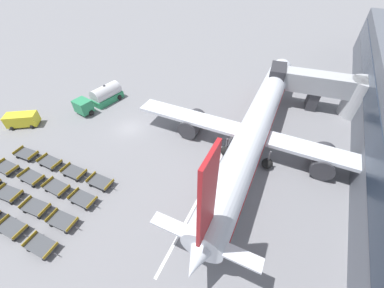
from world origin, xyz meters
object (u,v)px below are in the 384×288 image
Objects in this scene: baggage_dolly_row_mid_b_col_a at (7,168)px; baggage_dolly_row_far_col_b at (50,162)px; service_van at (22,119)px; baggage_dolly_row_far_col_a at (27,154)px; airplane at (255,127)px; baggage_dolly_row_mid_a_col_d at (63,221)px; baggage_dolly_row_near_col_c at (12,228)px; baggage_dolly_row_far_col_c at (74,172)px; baggage_dolly_row_far_col_d at (101,182)px; fuel_tanker_primary at (102,97)px; baggage_dolly_row_near_col_d at (41,246)px; baggage_dolly_row_mid_b_col_d at (83,199)px; baggage_dolly_row_mid_b_col_c at (57,187)px; baggage_dolly_row_mid_a_col_b at (9,194)px; baggage_dolly_row_mid_b_col_b at (32,177)px; baggage_dolly_row_mid_a_col_c at (36,207)px.

baggage_dolly_row_far_col_b is (3.99, 3.14, 0.00)m from baggage_dolly_row_mid_b_col_a.
service_van is 8.00m from baggage_dolly_row_far_col_a.
airplane is 11.35× the size of baggage_dolly_row_mid_a_col_d.
baggage_dolly_row_far_col_c is at bearing 92.52° from baggage_dolly_row_near_col_c.
baggage_dolly_row_far_col_c is 3.98m from baggage_dolly_row_far_col_d.
fuel_tanker_primary is 25.62m from baggage_dolly_row_near_col_d.
baggage_dolly_row_mid_b_col_d is 12.23m from baggage_dolly_row_far_col_a.
baggage_dolly_row_mid_b_col_d is at bearing 3.63° from baggage_dolly_row_mid_b_col_c.
airplane is 11.30× the size of baggage_dolly_row_mid_a_col_b.
baggage_dolly_row_mid_b_col_a is (6.81, -6.98, -0.63)m from service_van.
baggage_dolly_row_far_col_a is at bearing 129.72° from baggage_dolly_row_mid_a_col_b.
airplane is at bearing 31.35° from baggage_dolly_row_far_col_a.
airplane reaches higher than baggage_dolly_row_far_col_b.
baggage_dolly_row_near_col_d is 11.51m from baggage_dolly_row_far_col_b.
baggage_dolly_row_far_col_a is (-4.29, 2.30, 0.00)m from baggage_dolly_row_mid_b_col_b.
service_van is at bearing 142.50° from baggage_dolly_row_near_col_c.
baggage_dolly_row_mid_b_col_c is 0.99× the size of baggage_dolly_row_far_col_c.
baggage_dolly_row_mid_a_col_c is 5.44m from baggage_dolly_row_far_col_c.
baggage_dolly_row_far_col_a is 1.01× the size of baggage_dolly_row_far_col_c.
baggage_dolly_row_near_col_c is 8.07m from baggage_dolly_row_far_col_c.
baggage_dolly_row_near_col_c is at bearing -29.18° from baggage_dolly_row_mid_b_col_a.
baggage_dolly_row_mid_b_col_d is 0.99× the size of baggage_dolly_row_far_col_a.
baggage_dolly_row_far_col_b is (-0.12, 5.45, 0.00)m from baggage_dolly_row_mid_a_col_b.
baggage_dolly_row_mid_b_col_c is (-0.27, 2.83, 0.00)m from baggage_dolly_row_mid_a_col_c.
baggage_dolly_row_mid_a_col_d is 1.01× the size of baggage_dolly_row_mid_b_col_c.
fuel_tanker_primary is 2.45× the size of baggage_dolly_row_mid_b_col_a.
baggage_dolly_row_far_col_b is at bearing -144.90° from airplane.
fuel_tanker_primary is 20.71m from baggage_dolly_row_mid_b_col_d.
baggage_dolly_row_mid_a_col_d is at bearing 3.10° from baggage_dolly_row_mid_a_col_c.
baggage_dolly_row_near_col_c is at bearing -89.26° from baggage_dolly_row_mid_a_col_c.
baggage_dolly_row_mid_b_col_b and baggage_dolly_row_mid_b_col_c have the same top height.
baggage_dolly_row_mid_b_col_d and baggage_dolly_row_far_col_b have the same top height.
baggage_dolly_row_mid_b_col_d is at bearing 95.13° from baggage_dolly_row_near_col_d.
baggage_dolly_row_mid_a_col_b is at bearing 165.12° from baggage_dolly_row_near_col_d.
baggage_dolly_row_near_col_d is 1.00× the size of baggage_dolly_row_far_col_c.
baggage_dolly_row_far_col_a is (-12.61, 7.27, 0.00)m from baggage_dolly_row_near_col_d.
baggage_dolly_row_far_col_d is (3.62, 8.38, 0.00)m from baggage_dolly_row_near_col_c.
baggage_dolly_row_mid_a_col_d is at bearing -20.38° from baggage_dolly_row_far_col_a.
baggage_dolly_row_far_col_c is at bearing -139.61° from airplane.
airplane is at bearing 35.10° from baggage_dolly_row_far_col_b.
baggage_dolly_row_mid_b_col_d is 1.00× the size of baggage_dolly_row_far_col_b.
baggage_dolly_row_mid_a_col_c is at bearing -84.56° from baggage_dolly_row_mid_b_col_c.
baggage_dolly_row_near_col_c is 0.99× the size of baggage_dolly_row_mid_a_col_b.
baggage_dolly_row_mid_b_col_a is at bearing -162.92° from baggage_dolly_row_far_col_d.
service_van is 1.32× the size of baggage_dolly_row_near_col_c.
airplane reaches higher than fuel_tanker_primary.
baggage_dolly_row_mid_a_col_b is (-8.43, 2.24, 0.00)m from baggage_dolly_row_near_col_d.
baggage_dolly_row_mid_b_col_c is 0.99× the size of baggage_dolly_row_far_col_d.
baggage_dolly_row_near_col_c is 0.99× the size of baggage_dolly_row_far_col_a.
baggage_dolly_row_far_col_c is (-4.00, 2.35, 0.00)m from baggage_dolly_row_mid_b_col_d.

